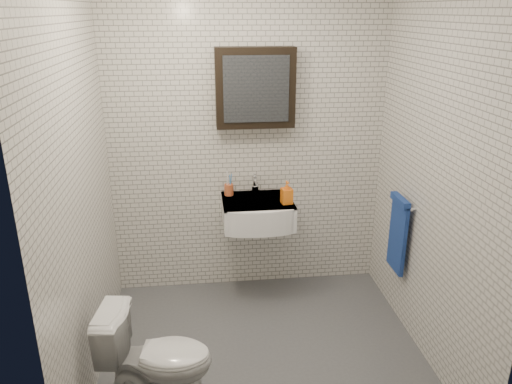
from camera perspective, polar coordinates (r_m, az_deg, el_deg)
ground at (r=3.65m, az=0.86°, el=-17.91°), size 2.20×2.00×0.01m
room_shell at (r=2.98m, az=1.00°, el=4.77°), size 2.22×2.02×2.51m
washbasin at (r=3.91m, az=0.24°, el=-2.42°), size 0.55×0.50×0.20m
faucet at (r=4.04m, az=-0.09°, el=0.76°), size 0.06×0.20×0.15m
mirror_cabinet at (r=3.84m, az=-0.09°, el=11.81°), size 0.60×0.15×0.60m
towel_rail at (r=3.83m, az=15.95°, el=-4.29°), size 0.09×0.30×0.58m
toothbrush_cup at (r=4.01m, az=-3.12°, el=0.34°), size 0.09×0.09×0.20m
soap_bottle at (r=3.83m, az=3.54°, el=-0.05°), size 0.09×0.09×0.18m
toilet at (r=3.15m, az=-11.22°, el=-18.12°), size 0.69×0.46×0.66m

